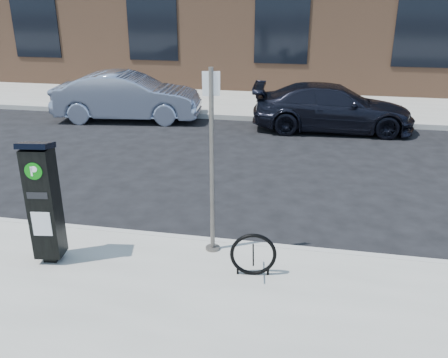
% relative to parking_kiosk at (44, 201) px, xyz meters
% --- Properties ---
extents(ground, '(120.00, 120.00, 0.00)m').
position_rel_parking_kiosk_xyz_m(ground, '(2.11, 1.04, -1.07)').
color(ground, black).
rests_on(ground, ground).
extents(sidewalk_far, '(60.00, 12.00, 0.15)m').
position_rel_parking_kiosk_xyz_m(sidewalk_far, '(2.11, 15.04, -0.99)').
color(sidewalk_far, gray).
rests_on(sidewalk_far, ground).
extents(curb_near, '(60.00, 0.12, 0.16)m').
position_rel_parking_kiosk_xyz_m(curb_near, '(2.11, 1.02, -0.99)').
color(curb_near, '#9E9B93').
rests_on(curb_near, ground).
extents(curb_far, '(60.00, 0.12, 0.16)m').
position_rel_parking_kiosk_xyz_m(curb_far, '(2.11, 9.06, -0.99)').
color(curb_far, '#9E9B93').
rests_on(curb_far, ground).
extents(parking_kiosk, '(0.46, 0.42, 1.79)m').
position_rel_parking_kiosk_xyz_m(parking_kiosk, '(0.00, 0.00, 0.00)').
color(parking_kiosk, black).
rests_on(parking_kiosk, sidewalk_near).
extents(sign_pole, '(0.23, 0.21, 2.68)m').
position_rel_parking_kiosk_xyz_m(sign_pole, '(2.19, 0.74, 0.41)').
color(sign_pole, '#605954').
rests_on(sign_pole, sidewalk_near).
extents(bike_rack, '(0.63, 0.14, 0.63)m').
position_rel_parking_kiosk_xyz_m(bike_rack, '(2.88, 0.17, -0.61)').
color(bike_rack, black).
rests_on(bike_rack, sidewalk_near).
extents(car_silver, '(4.64, 2.14, 1.47)m').
position_rel_parking_kiosk_xyz_m(car_silver, '(-2.21, 8.44, -0.33)').
color(car_silver, '#808BA3').
rests_on(car_silver, ground).
extents(car_dark, '(4.65, 2.11, 1.32)m').
position_rel_parking_kiosk_xyz_m(car_dark, '(4.02, 8.44, -0.40)').
color(car_dark, black).
rests_on(car_dark, ground).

